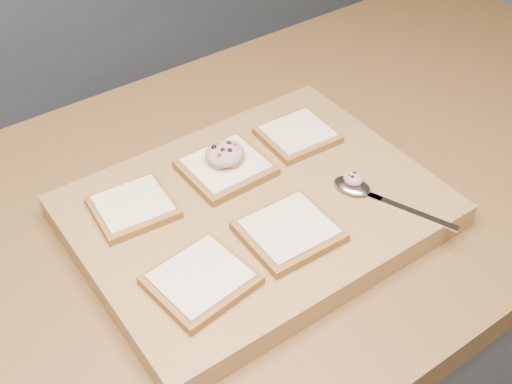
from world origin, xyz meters
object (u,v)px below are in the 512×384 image
bread_far_center (226,167)px  cutting_board (256,211)px  spoon (361,189)px  tuna_salad_dollop (225,153)px

bread_far_center → cutting_board: bearing=-91.0°
cutting_board → spoon: 0.16m
cutting_board → spoon: bearing=-28.2°
bread_far_center → tuna_salad_dollop: 0.02m
bread_far_center → tuna_salad_dollop: size_ratio=2.06×
cutting_board → spoon: spoon is taller
tuna_salad_dollop → bread_far_center: bearing=-114.9°
cutting_board → tuna_salad_dollop: (0.00, 0.09, 0.05)m
bread_far_center → tuna_salad_dollop: (0.00, 0.00, 0.02)m
cutting_board → bread_far_center: (0.00, 0.08, 0.03)m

